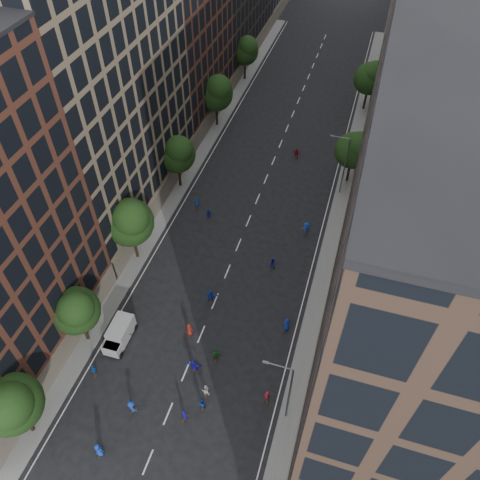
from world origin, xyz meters
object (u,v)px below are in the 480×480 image
at_px(streetlamp_far, 344,163).
at_px(cargo_van, 119,334).
at_px(skater_1, 184,415).
at_px(skater_0, 99,450).
at_px(skater_2, 202,403).
at_px(streetlamp_near, 287,391).

distance_m(streetlamp_far, cargo_van, 35.41).
bearing_deg(skater_1, skater_0, 56.89).
distance_m(skater_0, skater_1, 7.86).
bearing_deg(skater_0, skater_2, -137.74).
bearing_deg(streetlamp_near, skater_2, -169.26).
bearing_deg(skater_0, cargo_van, -72.82).
distance_m(streetlamp_far, skater_0, 43.80).
relative_size(skater_0, skater_1, 1.13).
height_order(skater_0, skater_2, skater_0).
distance_m(skater_1, skater_2, 1.92).
height_order(skater_0, skater_1, skater_0).
xyz_separation_m(skater_0, skater_2, (7.12, 6.64, -0.16)).
xyz_separation_m(streetlamp_far, skater_1, (-8.66, -35.96, -4.36)).
bearing_deg(streetlamp_near, skater_1, -161.11).
bearing_deg(streetlamp_near, streetlamp_far, 90.00).
xyz_separation_m(streetlamp_far, skater_2, (-7.51, -34.43, -4.42)).
xyz_separation_m(streetlamp_near, skater_2, (-7.51, -1.43, -4.42)).
distance_m(streetlamp_near, cargo_van, 18.82).
height_order(streetlamp_far, skater_2, streetlamp_far).
xyz_separation_m(streetlamp_near, cargo_van, (-18.17, 2.87, -3.97)).
distance_m(streetlamp_near, skater_2, 8.83).
height_order(cargo_van, skater_2, cargo_van).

